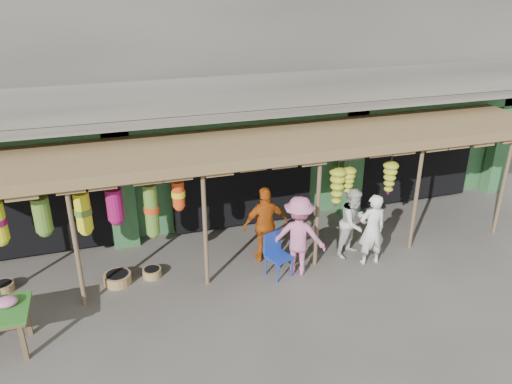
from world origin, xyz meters
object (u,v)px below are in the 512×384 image
object	(u,v)px
person_vendor	(266,225)
person_front	(372,230)
person_shopper	(299,236)
person_right	(353,222)
blue_chair	(276,252)

from	to	relation	value
person_vendor	person_front	bearing A→B (deg)	159.10
person_front	person_shopper	xyz separation A→B (m)	(-1.71, 0.13, 0.06)
person_vendor	person_right	bearing A→B (deg)	169.24
blue_chair	person_right	world-z (taller)	person_right
blue_chair	person_vendor	world-z (taller)	person_vendor
person_right	person_shopper	distance (m)	1.54
person_front	person_right	size ratio (longest dim) A/B	1.02
person_front	person_right	distance (m)	0.51
blue_chair	person_shopper	xyz separation A→B (m)	(0.48, -0.08, 0.36)
person_vendor	blue_chair	bearing A→B (deg)	92.16
person_vendor	person_shopper	bearing A→B (deg)	124.63
person_right	person_shopper	size ratio (longest dim) A/B	0.92
person_right	person_front	bearing A→B (deg)	-94.29
blue_chair	person_vendor	distance (m)	0.74
person_front	person_shopper	world-z (taller)	person_shopper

